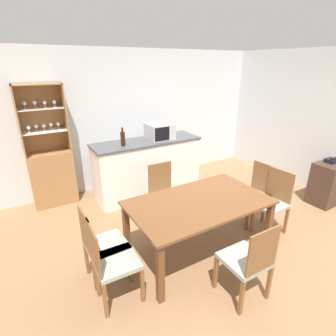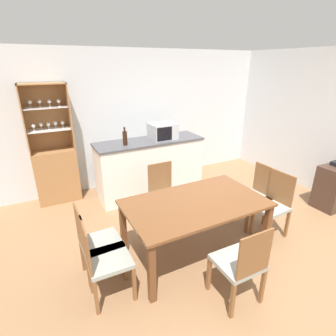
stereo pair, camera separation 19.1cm
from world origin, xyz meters
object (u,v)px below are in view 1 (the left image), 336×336
at_px(dining_table, 199,208).
at_px(dining_chair_side_right_far, 255,194).
at_px(dining_chair_side_left_near, 112,262).
at_px(dining_chair_side_left_far, 102,245).
at_px(microwave, 160,131).
at_px(side_cabinet, 329,183).
at_px(display_cabinet, 52,170).
at_px(dining_chair_side_right_near, 271,202).
at_px(wine_bottle, 123,138).
at_px(dining_chair_head_far, 165,194).
at_px(telephone, 332,160).
at_px(dining_chair_head_near, 248,261).

xyz_separation_m(dining_table, dining_chair_side_right_far, (1.17, 0.15, -0.19)).
bearing_deg(dining_chair_side_left_near, dining_chair_side_left_far, -178.39).
height_order(dining_chair_side_left_far, microwave, microwave).
height_order(dining_chair_side_right_far, dining_chair_side_left_far, same).
bearing_deg(side_cabinet, dining_chair_side_left_near, -179.26).
relative_size(display_cabinet, dining_chair_side_right_near, 2.20).
distance_m(microwave, side_cabinet, 3.06).
distance_m(dining_table, dining_chair_side_right_far, 1.19).
xyz_separation_m(dining_chair_side_left_near, wine_bottle, (0.90, 1.87, 0.69)).
bearing_deg(dining_chair_side_left_far, dining_chair_side_right_far, 88.45).
distance_m(dining_chair_side_right_far, microwave, 1.93).
bearing_deg(dining_chair_side_right_near, dining_chair_side_left_near, 86.23).
height_order(dining_table, dining_chair_head_far, dining_chair_head_far).
height_order(wine_bottle, telephone, wine_bottle).
height_order(dining_table, wine_bottle, wine_bottle).
bearing_deg(telephone, dining_chair_side_left_far, 177.13).
xyz_separation_m(wine_bottle, side_cabinet, (2.99, -1.82, -0.78)).
bearing_deg(dining_chair_head_near, display_cabinet, 113.91).
distance_m(dining_table, dining_chair_head_far, 0.84).
bearing_deg(dining_chair_side_right_near, dining_chair_head_far, 46.56).
bearing_deg(dining_chair_head_far, dining_table, 90.23).
bearing_deg(wine_bottle, side_cabinet, -31.28).
bearing_deg(dining_table, dining_chair_side_left_far, 172.83).
distance_m(dining_chair_side_right_far, dining_chair_side_left_far, 2.34).
bearing_deg(dining_table, telephone, -1.02).
distance_m(side_cabinet, telephone, 0.40).
relative_size(wine_bottle, side_cabinet, 0.41).
xyz_separation_m(dining_chair_head_far, telephone, (2.74, -0.87, 0.31)).
bearing_deg(dining_chair_side_right_near, dining_table, 79.10).
distance_m(dining_chair_side_right_near, dining_chair_side_left_far, 2.36).
bearing_deg(display_cabinet, microwave, -16.26).
bearing_deg(dining_table, microwave, 75.71).
bearing_deg(side_cabinet, dining_chair_head_far, 161.33).
height_order(microwave, wine_bottle, wine_bottle).
bearing_deg(dining_chair_head_far, dining_chair_side_right_near, 140.62).
bearing_deg(dining_chair_side_left_far, dining_chair_side_left_near, -1.65).
bearing_deg(dining_chair_side_right_near, telephone, -90.27).
height_order(dining_chair_side_right_near, side_cabinet, dining_chair_side_right_near).
relative_size(dining_chair_side_right_near, telephone, 4.57).
relative_size(dining_chair_side_right_far, dining_chair_side_left_far, 1.00).
distance_m(dining_chair_head_near, dining_chair_head_far, 1.65).
bearing_deg(side_cabinet, microwave, 140.14).
height_order(dining_chair_side_right_near, dining_chair_side_left_near, same).
bearing_deg(telephone, dining_table, 178.98).
distance_m(display_cabinet, dining_chair_head_far, 2.02).
height_order(display_cabinet, dining_chair_head_near, display_cabinet).
xyz_separation_m(dining_chair_side_left_near, telephone, (3.91, 0.10, 0.31)).
height_order(dining_chair_side_left_near, dining_chair_side_left_far, same).
height_order(dining_chair_side_right_near, dining_chair_head_far, same).
bearing_deg(display_cabinet, dining_chair_head_near, -66.81).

